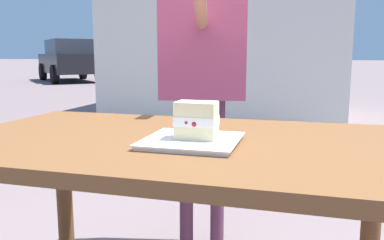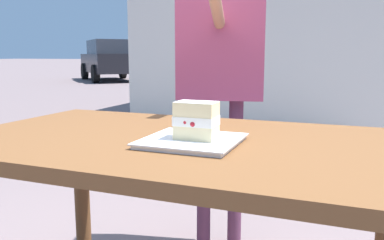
{
  "view_description": "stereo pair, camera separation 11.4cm",
  "coord_description": "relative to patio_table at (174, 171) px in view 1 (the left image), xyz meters",
  "views": [
    {
      "loc": [
        0.38,
        -1.15,
        1.03
      ],
      "look_at": [
        0.08,
        -0.07,
        0.84
      ],
      "focal_mm": 37.19,
      "sensor_mm": 36.0,
      "label": 1
    },
    {
      "loc": [
        0.49,
        -1.12,
        1.03
      ],
      "look_at": [
        0.08,
        -0.07,
        0.84
      ],
      "focal_mm": 37.19,
      "sensor_mm": 36.0,
      "label": 2
    }
  ],
  "objects": [
    {
      "name": "diner_person",
      "position": [
        -0.12,
        0.83,
        0.4
      ],
      "size": [
        0.46,
        0.59,
        1.59
      ],
      "color": "#5D3049",
      "rests_on": "ground"
    },
    {
      "name": "patio_building",
      "position": [
        -0.78,
        5.5,
        1.03
      ],
      "size": [
        3.43,
        3.05,
        3.39
      ],
      "color": "silver",
      "rests_on": "ground"
    },
    {
      "name": "dessert_fork",
      "position": [
        -0.02,
        0.16,
        0.11
      ],
      "size": [
        0.1,
        0.16,
        0.01
      ],
      "color": "silver",
      "rests_on": "patio_table"
    },
    {
      "name": "patio_table",
      "position": [
        0.0,
        0.0,
        0.0
      ],
      "size": [
        1.41,
        0.84,
        0.77
      ],
      "color": "brown",
      "rests_on": "ground"
    },
    {
      "name": "cake_slice",
      "position": [
        0.09,
        -0.07,
        0.18
      ],
      "size": [
        0.12,
        0.08,
        0.11
      ],
      "color": "beige",
      "rests_on": "dessert_plate"
    },
    {
      "name": "parked_car_near",
      "position": [
        -8.42,
        12.64,
        0.17
      ],
      "size": [
        3.92,
        3.91,
        1.6
      ],
      "color": "black",
      "rests_on": "ground"
    },
    {
      "name": "dessert_plate",
      "position": [
        0.08,
        -0.07,
        0.12
      ],
      "size": [
        0.27,
        0.27,
        0.02
      ],
      "color": "white",
      "rests_on": "patio_table"
    }
  ]
}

